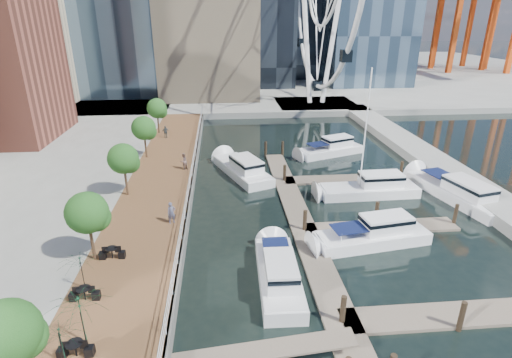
{
  "coord_description": "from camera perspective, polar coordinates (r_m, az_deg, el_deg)",
  "views": [
    {
      "loc": [
        -3.08,
        -18.45,
        15.3
      ],
      "look_at": [
        -0.41,
        11.68,
        3.0
      ],
      "focal_mm": 28.0,
      "sensor_mm": 36.0,
      "label": 1
    }
  ],
  "objects": [
    {
      "name": "seawall",
      "position": [
        36.7,
        -9.19,
        -1.96
      ],
      "size": [
        0.25,
        60.0,
        1.0
      ],
      "primitive_type": "cube",
      "color": "#595954",
      "rests_on": "ground"
    },
    {
      "name": "pedestrian_mid",
      "position": [
        40.84,
        -10.31,
        2.52
      ],
      "size": [
        1.02,
        1.04,
        1.69
      ],
      "primitive_type": "imported",
      "rotation": [
        0.0,
        0.0,
        -2.31
      ],
      "color": "#7F5F58",
      "rests_on": "boardwalk"
    },
    {
      "name": "floating_docks",
      "position": [
        33.91,
        14.56,
        -4.54
      ],
      "size": [
        16.0,
        34.0,
        2.6
      ],
      "color": "#6D6051",
      "rests_on": "ground"
    },
    {
      "name": "moored_yachts",
      "position": [
        36.96,
        14.61,
        -3.09
      ],
      "size": [
        24.9,
        39.18,
        11.5
      ],
      "color": "white",
      "rests_on": "ground"
    },
    {
      "name": "cafe_seating",
      "position": [
        21.92,
        -24.12,
        -16.85
      ],
      "size": [
        4.47,
        8.28,
        2.67
      ],
      "color": "#0D321F",
      "rests_on": "ground"
    },
    {
      "name": "cafe_tables",
      "position": [
        22.76,
        -23.79,
        -17.84
      ],
      "size": [
        2.5,
        13.7,
        0.74
      ],
      "color": "black",
      "rests_on": "ground"
    },
    {
      "name": "yacht_foreground",
      "position": [
        30.6,
        16.13,
        -8.85
      ],
      "size": [
        9.38,
        3.81,
        2.15
      ],
      "primitive_type": null,
      "rotation": [
        0.0,
        0.0,
        1.72
      ],
      "color": "white",
      "rests_on": "ground"
    },
    {
      "name": "pedestrian_far",
      "position": [
        52.27,
        -12.78,
        6.59
      ],
      "size": [
        0.94,
        0.44,
        1.56
      ],
      "primitive_type": "imported",
      "rotation": [
        0.0,
        0.0,
        3.21
      ],
      "color": "#384146",
      "rests_on": "boardwalk"
    },
    {
      "name": "land_far",
      "position": [
        121.4,
        -3.7,
        15.08
      ],
      "size": [
        200.0,
        114.0,
        1.0
      ],
      "primitive_type": "cube",
      "color": "gray",
      "rests_on": "ground"
    },
    {
      "name": "ground",
      "position": [
        24.17,
        3.58,
        -17.2
      ],
      "size": [
        520.0,
        520.0,
        0.0
      ],
      "primitive_type": "plane",
      "color": "black",
      "rests_on": "ground"
    },
    {
      "name": "pedestrian_near",
      "position": [
        30.35,
        -12.0,
        -4.75
      ],
      "size": [
        0.71,
        0.59,
        1.66
      ],
      "primitive_type": "imported",
      "rotation": [
        0.0,
        0.0,
        0.38
      ],
      "color": "#4F516A",
      "rests_on": "boardwalk"
    },
    {
      "name": "breakwater",
      "position": [
        47.23,
        24.53,
        1.8
      ],
      "size": [
        4.0,
        60.0,
        1.0
      ],
      "primitive_type": "cube",
      "color": "gray",
      "rests_on": "ground"
    },
    {
      "name": "boardwalk",
      "position": [
        37.06,
        -13.82,
        -2.1
      ],
      "size": [
        6.0,
        60.0,
        1.0
      ],
      "primitive_type": "cube",
      "color": "brown",
      "rests_on": "ground"
    },
    {
      "name": "pier",
      "position": [
        73.99,
        8.53,
        10.35
      ],
      "size": [
        14.0,
        12.0,
        1.0
      ],
      "primitive_type": "cube",
      "color": "gray",
      "rests_on": "ground"
    },
    {
      "name": "railing",
      "position": [
        36.3,
        -9.45,
        -0.49
      ],
      "size": [
        0.1,
        60.0,
        1.05
      ],
      "primitive_type": null,
      "color": "white",
      "rests_on": "boardwalk"
    },
    {
      "name": "street_trees",
      "position": [
        35.26,
        -18.45,
        2.76
      ],
      "size": [
        2.6,
        42.6,
        4.6
      ],
      "color": "#3F2B1C",
      "rests_on": "ground"
    }
  ]
}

